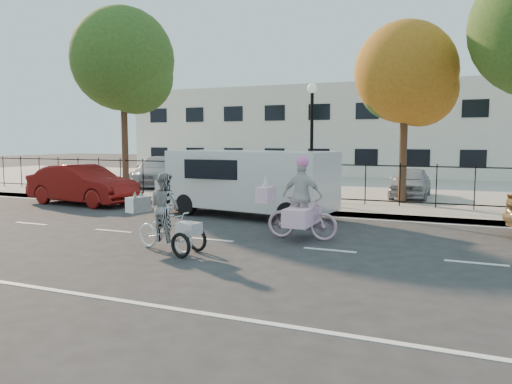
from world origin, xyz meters
The scene contains 20 objects.
ground centered at (0.00, 0.00, 0.00)m, with size 120.00×120.00×0.00m, color #333334.
road_markings centered at (0.00, 0.00, 0.01)m, with size 60.00×9.52×0.01m, color silver, non-canonical shape.
curb centered at (0.00, 5.05, 0.07)m, with size 60.00×0.10×0.15m, color #A8A399.
sidewalk centered at (0.00, 6.10, 0.07)m, with size 60.00×2.20×0.15m, color #A8A399.
parking_lot centered at (0.00, 15.00, 0.07)m, with size 60.00×15.60×0.15m, color #A8A399.
iron_fence centered at (0.00, 7.20, 0.90)m, with size 58.00×0.06×1.50m, color black, non-canonical shape.
building centered at (0.00, 25.00, 3.00)m, with size 34.00×10.00×6.00m, color silver.
lamppost centered at (0.50, 6.80, 3.11)m, with size 0.36×0.36×4.33m.
street_sign centered at (-1.85, 6.80, 1.42)m, with size 0.85×0.06×1.80m.
zebra_trike centered at (-0.37, -1.45, 0.67)m, with size 2.04×1.10×1.75m.
unicorn_bike centered at (2.01, 0.93, 0.77)m, with size 2.04×1.41×2.07m.
white_van centered at (-0.74, 3.80, 1.16)m, with size 6.19×2.85×2.10m.
red_sedan centered at (-7.71, 4.07, 0.76)m, with size 1.60×4.59×1.51m, color #630D0B.
pedestrian centered at (-4.10, 5.45, 1.00)m, with size 0.62×0.41×1.70m, color black.
lot_car_a centered at (-8.64, 10.54, 0.88)m, with size 2.04×5.02×1.46m, color #ADAEB4.
lot_car_b centered at (-5.57, 10.84, 0.84)m, with size 2.29×4.96×1.38m, color silver.
lot_car_c centered at (-3.40, 10.43, 0.78)m, with size 1.34×3.84×1.27m, color #43444A.
lot_car_d centered at (3.65, 10.15, 0.76)m, with size 1.44×3.59×1.22m, color #A7A8AE.
tree_west centered at (-8.05, 7.36, 5.72)m, with size 4.45×4.45×8.17m.
tree_mid centered at (3.70, 8.26, 4.69)m, with size 3.67×3.66×6.71m.
Camera 1 is at (5.78, -10.72, 2.46)m, focal length 35.00 mm.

